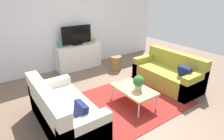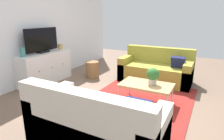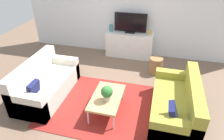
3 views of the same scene
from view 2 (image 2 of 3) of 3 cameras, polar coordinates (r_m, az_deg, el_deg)
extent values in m
plane|color=brown|center=(3.75, 5.40, -9.30)|extent=(10.00, 10.00, 0.00)
cube|color=white|center=(4.96, -23.09, 11.86)|extent=(6.40, 0.12, 2.70)
cube|color=maroon|center=(3.70, 7.57, -9.64)|extent=(2.50, 1.90, 0.01)
cube|color=beige|center=(2.55, -4.60, -16.84)|extent=(0.82, 1.70, 0.43)
cube|color=beige|center=(2.23, -9.14, -16.21)|extent=(0.20, 1.70, 0.83)
cube|color=beige|center=(2.95, -17.47, -11.08)|extent=(0.82, 0.18, 0.59)
cube|color=beige|center=(2.26, 12.94, -19.72)|extent=(0.82, 0.18, 0.59)
cube|color=#191E4C|center=(2.22, 7.61, -12.28)|extent=(0.15, 0.30, 0.31)
cube|color=olive|center=(4.85, 12.74, -1.01)|extent=(0.82, 1.70, 0.43)
cube|color=olive|center=(5.09, 13.82, 2.04)|extent=(0.20, 1.70, 0.83)
cube|color=olive|center=(5.07, 4.50, 1.00)|extent=(0.82, 0.18, 0.59)
cube|color=olive|center=(4.70, 21.75, -1.30)|extent=(0.82, 0.18, 0.59)
cube|color=#191E4C|center=(4.62, 19.05, 1.96)|extent=(0.18, 0.30, 0.32)
cube|color=tan|center=(3.59, 10.20, -4.47)|extent=(0.57, 0.94, 0.04)
cylinder|color=silver|center=(3.35, 15.85, -9.95)|extent=(0.03, 0.03, 0.34)
cylinder|color=silver|center=(3.79, 17.48, -6.98)|extent=(0.03, 0.03, 0.34)
cylinder|color=silver|center=(3.59, 2.21, -7.47)|extent=(0.03, 0.03, 0.34)
cylinder|color=silver|center=(4.01, 5.26, -4.99)|extent=(0.03, 0.03, 0.34)
cylinder|color=#B7B2A8|center=(3.56, 11.94, -3.39)|extent=(0.15, 0.15, 0.11)
sphere|color=#2D6B2D|center=(3.52, 12.07, -1.22)|extent=(0.23, 0.23, 0.23)
cube|color=white|center=(4.93, -19.29, 0.67)|extent=(1.38, 0.44, 0.75)
sphere|color=#B79338|center=(4.51, -20.85, -0.38)|extent=(0.03, 0.03, 0.03)
sphere|color=#B79338|center=(4.76, -17.42, 0.77)|extent=(0.03, 0.03, 0.03)
sphere|color=#B79338|center=(5.03, -14.34, 1.79)|extent=(0.03, 0.03, 0.03)
cube|color=black|center=(4.87, -19.87, 5.16)|extent=(0.28, 0.16, 0.04)
cube|color=black|center=(4.83, -20.20, 8.53)|extent=(0.93, 0.04, 0.54)
cylinder|color=teal|center=(4.48, -25.12, 4.83)|extent=(0.11, 0.11, 0.21)
cube|color=tan|center=(5.24, -15.20, 6.76)|extent=(0.11, 0.07, 0.13)
cylinder|color=olive|center=(5.09, -5.89, 0.13)|extent=(0.34, 0.34, 0.43)
camera|label=1|loc=(1.89, 94.40, 19.39)|focal=30.00mm
camera|label=3|loc=(4.71, 58.64, 24.68)|focal=32.24mm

